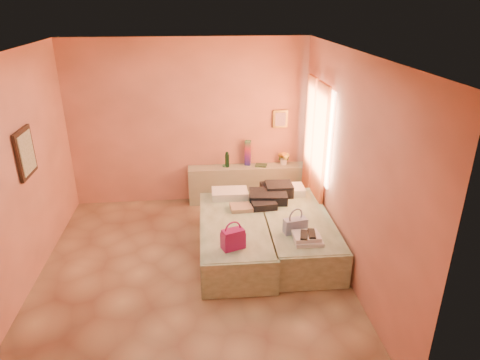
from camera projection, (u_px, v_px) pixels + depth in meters
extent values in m
plane|color=tan|center=(192.00, 272.00, 5.68)|extent=(4.50, 4.50, 0.00)
cube|color=#ED9B7E|center=(189.00, 124.00, 7.18)|extent=(4.00, 0.02, 2.80)
cube|color=#ED9B7E|center=(13.00, 181.00, 4.94)|extent=(0.02, 4.50, 2.80)
cube|color=#ED9B7E|center=(349.00, 168.00, 5.31)|extent=(0.02, 4.50, 2.80)
cube|color=white|center=(181.00, 54.00, 4.58)|extent=(4.00, 4.50, 0.02)
cube|color=beige|center=(321.00, 132.00, 6.41)|extent=(0.02, 1.10, 1.40)
cube|color=orange|center=(319.00, 157.00, 6.41)|extent=(0.05, 0.55, 2.20)
cube|color=orange|center=(309.00, 145.00, 6.96)|extent=(0.05, 0.45, 2.20)
cube|color=black|center=(25.00, 153.00, 5.23)|extent=(0.04, 0.50, 0.60)
cube|color=gold|center=(280.00, 119.00, 7.28)|extent=(0.25, 0.04, 0.30)
cube|color=#9BA486|center=(247.00, 183.00, 7.56)|extent=(2.05, 0.30, 0.65)
cube|color=beige|center=(234.00, 238.00, 6.00)|extent=(0.93, 2.01, 0.50)
cube|color=beige|center=(297.00, 233.00, 6.12)|extent=(0.93, 2.01, 0.50)
cylinder|color=#163C24|center=(227.00, 160.00, 7.36)|extent=(0.08, 0.08, 0.26)
cube|color=#AD1569|center=(248.00, 153.00, 7.42)|extent=(0.12, 0.12, 0.44)
cylinder|color=#4D8E5E|center=(225.00, 166.00, 7.42)|extent=(0.13, 0.13, 0.03)
cube|color=#25452B|center=(261.00, 165.00, 7.43)|extent=(0.23, 0.19, 0.03)
cube|color=beige|center=(284.00, 157.00, 7.47)|extent=(0.25, 0.25, 0.27)
cube|color=#AD1569|center=(233.00, 239.00, 5.24)|extent=(0.32, 0.25, 0.26)
cube|color=tan|center=(242.00, 207.00, 6.25)|extent=(0.35, 0.28, 0.06)
cube|color=black|center=(271.00, 195.00, 6.48)|extent=(0.64, 0.64, 0.18)
cube|color=#3A4F8C|center=(295.00, 226.00, 5.60)|extent=(0.33, 0.19, 0.20)
cube|color=white|center=(308.00, 238.00, 5.40)|extent=(0.36, 0.31, 0.10)
cube|color=black|center=(308.00, 235.00, 5.37)|extent=(0.22, 0.27, 0.02)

